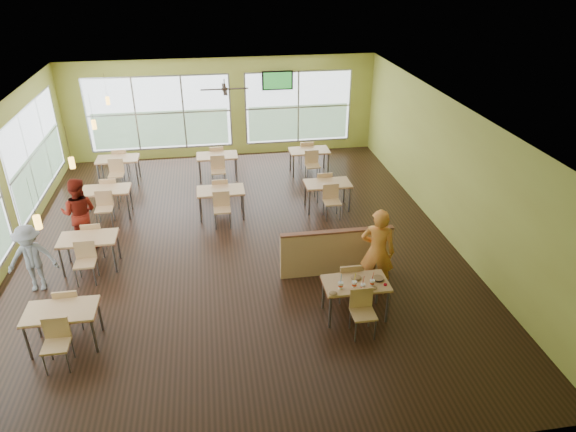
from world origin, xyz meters
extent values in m
plane|color=black|center=(0.00, 0.00, 0.00)|extent=(12.00, 12.00, 0.00)
plane|color=white|center=(0.00, 0.00, 3.20)|extent=(12.00, 12.00, 0.00)
cube|color=#B5BF4D|center=(0.00, 6.00, 1.60)|extent=(10.00, 0.04, 3.20)
cube|color=#B5BF4D|center=(0.00, -6.00, 1.60)|extent=(10.00, 0.04, 3.20)
cube|color=#B5BF4D|center=(5.00, 0.00, 1.60)|extent=(0.04, 12.00, 3.20)
cube|color=white|center=(-4.98, 3.00, 1.53)|extent=(0.02, 4.50, 2.35)
cube|color=white|center=(-2.00, 5.98, 1.53)|extent=(4.50, 0.02, 2.35)
cube|color=white|center=(2.50, 5.98, 1.53)|extent=(3.50, 0.02, 2.35)
cube|color=#B7BABC|center=(-4.97, 0.50, 0.35)|extent=(0.04, 9.40, 0.05)
cube|color=#B7BABC|center=(0.25, 5.97, 0.35)|extent=(8.00, 0.04, 0.05)
cube|color=tan|center=(2.00, -3.00, 0.73)|extent=(1.20, 0.70, 0.04)
cube|color=brown|center=(2.00, -3.00, 0.70)|extent=(1.22, 0.71, 0.01)
cylinder|color=slate|center=(1.46, -3.29, 0.35)|extent=(0.05, 0.05, 0.71)
cylinder|color=slate|center=(2.54, -3.29, 0.35)|extent=(0.05, 0.05, 0.71)
cylinder|color=slate|center=(1.46, -2.71, 0.35)|extent=(0.05, 0.05, 0.71)
cylinder|color=slate|center=(2.54, -2.71, 0.35)|extent=(0.05, 0.05, 0.71)
cube|color=tan|center=(2.00, -2.45, 0.45)|extent=(0.42, 0.42, 0.04)
cube|color=tan|center=(2.00, -2.26, 0.67)|extent=(0.42, 0.04, 0.40)
cube|color=tan|center=(2.00, -3.55, 0.45)|extent=(0.42, 0.42, 0.04)
cube|color=tan|center=(2.00, -3.74, 0.67)|extent=(0.42, 0.04, 0.40)
cube|color=tan|center=(2.00, -1.55, 0.50)|extent=(2.40, 0.12, 1.00)
cube|color=brown|center=(2.00, -1.55, 1.02)|extent=(2.40, 0.14, 0.04)
cube|color=tan|center=(-3.20, -3.00, 0.73)|extent=(1.20, 0.70, 0.04)
cube|color=brown|center=(-3.20, -3.00, 0.70)|extent=(1.22, 0.71, 0.01)
cylinder|color=slate|center=(-3.74, -3.29, 0.35)|extent=(0.05, 0.05, 0.71)
cylinder|color=slate|center=(-2.66, -3.29, 0.35)|extent=(0.05, 0.05, 0.71)
cylinder|color=slate|center=(-3.74, -2.71, 0.35)|extent=(0.05, 0.05, 0.71)
cylinder|color=slate|center=(-2.66, -2.71, 0.35)|extent=(0.05, 0.05, 0.71)
cube|color=tan|center=(-3.20, -2.45, 0.45)|extent=(0.42, 0.42, 0.04)
cube|color=tan|center=(-3.20, -2.26, 0.67)|extent=(0.42, 0.04, 0.40)
cube|color=tan|center=(-3.20, -3.55, 0.45)|extent=(0.42, 0.42, 0.04)
cube|color=tan|center=(-3.20, -3.74, 0.67)|extent=(0.42, 0.04, 0.40)
cube|color=tan|center=(-3.20, -0.50, 0.73)|extent=(1.20, 0.70, 0.04)
cube|color=brown|center=(-3.20, -0.50, 0.70)|extent=(1.22, 0.71, 0.01)
cylinder|color=slate|center=(-3.74, -0.79, 0.35)|extent=(0.05, 0.05, 0.71)
cylinder|color=slate|center=(-2.66, -0.79, 0.35)|extent=(0.05, 0.05, 0.71)
cylinder|color=slate|center=(-3.74, -0.21, 0.35)|extent=(0.05, 0.05, 0.71)
cylinder|color=slate|center=(-2.66, -0.21, 0.35)|extent=(0.05, 0.05, 0.71)
cube|color=tan|center=(-3.20, 0.05, 0.45)|extent=(0.42, 0.42, 0.04)
cube|color=tan|center=(-3.20, 0.24, 0.67)|extent=(0.42, 0.04, 0.40)
cube|color=tan|center=(-3.20, -1.05, 0.45)|extent=(0.42, 0.42, 0.04)
cube|color=tan|center=(-3.20, -1.24, 0.67)|extent=(0.42, 0.04, 0.40)
cube|color=tan|center=(-3.20, 2.00, 0.73)|extent=(1.20, 0.70, 0.04)
cube|color=brown|center=(-3.20, 2.00, 0.70)|extent=(1.22, 0.71, 0.01)
cylinder|color=slate|center=(-3.74, 1.71, 0.35)|extent=(0.05, 0.05, 0.71)
cylinder|color=slate|center=(-2.66, 1.71, 0.35)|extent=(0.05, 0.05, 0.71)
cylinder|color=slate|center=(-3.74, 2.29, 0.35)|extent=(0.05, 0.05, 0.71)
cylinder|color=slate|center=(-2.66, 2.29, 0.35)|extent=(0.05, 0.05, 0.71)
cube|color=tan|center=(-3.20, 2.55, 0.45)|extent=(0.42, 0.42, 0.04)
cube|color=tan|center=(-3.20, 2.74, 0.67)|extent=(0.42, 0.04, 0.40)
cube|color=tan|center=(-3.20, 1.45, 0.45)|extent=(0.42, 0.42, 0.04)
cube|color=tan|center=(-3.20, 1.26, 0.67)|extent=(0.42, 0.04, 0.40)
cube|color=tan|center=(-3.20, 4.20, 0.73)|extent=(1.20, 0.70, 0.04)
cube|color=brown|center=(-3.20, 4.20, 0.70)|extent=(1.22, 0.71, 0.01)
cylinder|color=slate|center=(-3.74, 3.91, 0.35)|extent=(0.05, 0.05, 0.71)
cylinder|color=slate|center=(-2.66, 3.91, 0.35)|extent=(0.05, 0.05, 0.71)
cylinder|color=slate|center=(-3.74, 4.49, 0.35)|extent=(0.05, 0.05, 0.71)
cylinder|color=slate|center=(-2.66, 4.49, 0.35)|extent=(0.05, 0.05, 0.71)
cube|color=tan|center=(-3.20, 4.75, 0.45)|extent=(0.42, 0.42, 0.04)
cube|color=tan|center=(-3.20, 4.94, 0.67)|extent=(0.42, 0.04, 0.40)
cube|color=tan|center=(-3.20, 3.65, 0.45)|extent=(0.42, 0.42, 0.04)
cube|color=tan|center=(-3.20, 3.46, 0.67)|extent=(0.42, 0.04, 0.40)
cube|color=tan|center=(-0.30, 1.50, 0.73)|extent=(1.20, 0.70, 0.04)
cube|color=brown|center=(-0.30, 1.50, 0.70)|extent=(1.22, 0.71, 0.01)
cylinder|color=slate|center=(-0.84, 1.21, 0.35)|extent=(0.05, 0.05, 0.71)
cylinder|color=slate|center=(0.24, 1.21, 0.35)|extent=(0.05, 0.05, 0.71)
cylinder|color=slate|center=(-0.84, 1.79, 0.35)|extent=(0.05, 0.05, 0.71)
cylinder|color=slate|center=(0.24, 1.79, 0.35)|extent=(0.05, 0.05, 0.71)
cube|color=tan|center=(-0.30, 2.05, 0.45)|extent=(0.42, 0.42, 0.04)
cube|color=tan|center=(-0.30, 2.24, 0.67)|extent=(0.42, 0.04, 0.40)
cube|color=tan|center=(-0.30, 0.95, 0.45)|extent=(0.42, 0.42, 0.04)
cube|color=tan|center=(-0.30, 0.76, 0.67)|extent=(0.42, 0.04, 0.40)
cube|color=tan|center=(-0.30, 4.00, 0.73)|extent=(1.20, 0.70, 0.04)
cube|color=brown|center=(-0.30, 4.00, 0.70)|extent=(1.22, 0.71, 0.01)
cylinder|color=slate|center=(-0.84, 3.71, 0.35)|extent=(0.05, 0.05, 0.71)
cylinder|color=slate|center=(0.24, 3.71, 0.35)|extent=(0.05, 0.05, 0.71)
cylinder|color=slate|center=(-0.84, 4.29, 0.35)|extent=(0.05, 0.05, 0.71)
cylinder|color=slate|center=(0.24, 4.29, 0.35)|extent=(0.05, 0.05, 0.71)
cube|color=tan|center=(-0.30, 4.55, 0.45)|extent=(0.42, 0.42, 0.04)
cube|color=tan|center=(-0.30, 4.74, 0.67)|extent=(0.42, 0.04, 0.40)
cube|color=tan|center=(-0.30, 3.45, 0.45)|extent=(0.42, 0.42, 0.04)
cube|color=tan|center=(-0.30, 3.26, 0.67)|extent=(0.42, 0.04, 0.40)
cube|color=tan|center=(2.50, 1.50, 0.73)|extent=(1.20, 0.70, 0.04)
cube|color=brown|center=(2.50, 1.50, 0.70)|extent=(1.22, 0.71, 0.01)
cylinder|color=slate|center=(1.96, 1.21, 0.35)|extent=(0.05, 0.05, 0.71)
cylinder|color=slate|center=(3.04, 1.21, 0.35)|extent=(0.05, 0.05, 0.71)
cylinder|color=slate|center=(1.96, 1.79, 0.35)|extent=(0.05, 0.05, 0.71)
cylinder|color=slate|center=(3.04, 1.79, 0.35)|extent=(0.05, 0.05, 0.71)
cube|color=tan|center=(2.50, 2.05, 0.45)|extent=(0.42, 0.42, 0.04)
cube|color=tan|center=(2.50, 2.24, 0.67)|extent=(0.42, 0.04, 0.40)
cube|color=tan|center=(2.50, 0.95, 0.45)|extent=(0.42, 0.42, 0.04)
cube|color=tan|center=(2.50, 0.76, 0.67)|extent=(0.42, 0.04, 0.40)
cube|color=tan|center=(2.50, 4.00, 0.73)|extent=(1.20, 0.70, 0.04)
cube|color=brown|center=(2.50, 4.00, 0.70)|extent=(1.22, 0.71, 0.01)
cylinder|color=slate|center=(1.96, 3.71, 0.35)|extent=(0.05, 0.05, 0.71)
cylinder|color=slate|center=(3.04, 3.71, 0.35)|extent=(0.05, 0.05, 0.71)
cylinder|color=slate|center=(1.96, 4.29, 0.35)|extent=(0.05, 0.05, 0.71)
cylinder|color=slate|center=(3.04, 4.29, 0.35)|extent=(0.05, 0.05, 0.71)
cube|color=tan|center=(2.50, 4.55, 0.45)|extent=(0.42, 0.42, 0.04)
cube|color=tan|center=(2.50, 4.74, 0.67)|extent=(0.42, 0.04, 0.40)
cube|color=tan|center=(2.50, 3.45, 0.45)|extent=(0.42, 0.42, 0.04)
cube|color=tan|center=(2.50, 3.26, 0.67)|extent=(0.42, 0.04, 0.40)
cylinder|color=#2D2119|center=(-3.20, -3.00, 2.85)|extent=(0.01, 0.01, 0.70)
cylinder|color=gold|center=(-3.20, -3.00, 2.45)|extent=(0.11, 0.11, 0.22)
cylinder|color=#2D2119|center=(-3.20, -0.50, 2.85)|extent=(0.01, 0.01, 0.70)
cylinder|color=gold|center=(-3.20, -0.50, 2.45)|extent=(0.11, 0.11, 0.22)
cylinder|color=#2D2119|center=(-3.20, 2.00, 2.85)|extent=(0.01, 0.01, 0.70)
cylinder|color=gold|center=(-3.20, 2.00, 2.45)|extent=(0.11, 0.11, 0.22)
cylinder|color=#2D2119|center=(-3.20, 4.20, 2.85)|extent=(0.01, 0.01, 0.70)
cylinder|color=gold|center=(-3.20, 4.20, 2.45)|extent=(0.11, 0.11, 0.22)
cylinder|color=#2D2119|center=(0.00, 3.00, 3.08)|extent=(0.03, 0.03, 0.24)
cylinder|color=#2D2119|center=(0.00, 3.00, 2.94)|extent=(0.16, 0.16, 0.06)
cube|color=#2D2119|center=(0.35, 3.00, 2.94)|extent=(0.55, 0.10, 0.01)
cube|color=#2D2119|center=(0.00, 3.35, 2.94)|extent=(0.10, 0.55, 0.01)
cube|color=#2D2119|center=(-0.35, 3.00, 2.94)|extent=(0.55, 0.10, 0.01)
cube|color=#2D2119|center=(0.00, 2.65, 2.94)|extent=(0.10, 0.55, 0.01)
cube|color=black|center=(1.80, 5.90, 2.45)|extent=(1.00, 0.06, 0.60)
cube|color=#298131|center=(1.80, 5.87, 2.45)|extent=(0.90, 0.01, 0.52)
imported|color=#E14719|center=(2.62, -2.29, 0.93)|extent=(0.80, 0.68, 1.85)
imported|color=maroon|center=(-3.55, 0.53, 0.84)|extent=(0.88, 0.71, 1.69)
imported|color=slate|center=(-4.15, -1.17, 0.73)|extent=(0.98, 0.60, 1.47)
cone|color=white|center=(1.67, -3.14, 0.81)|extent=(0.09, 0.09, 0.12)
cylinder|color=#BD300C|center=(1.67, -3.14, 0.81)|extent=(0.09, 0.09, 0.04)
cylinder|color=white|center=(1.67, -3.14, 0.88)|extent=(0.10, 0.10, 0.01)
cylinder|color=#2C82DE|center=(1.67, -3.14, 0.99)|extent=(0.02, 0.06, 0.23)
cone|color=white|center=(1.92, -3.15, 0.81)|extent=(0.09, 0.09, 0.12)
cylinder|color=#BD300C|center=(1.92, -3.15, 0.81)|extent=(0.09, 0.09, 0.04)
cylinder|color=white|center=(1.92, -3.15, 0.88)|extent=(0.10, 0.10, 0.01)
cylinder|color=yellow|center=(1.92, -3.15, 0.99)|extent=(0.02, 0.06, 0.22)
cone|color=white|center=(2.06, -3.24, 0.81)|extent=(0.09, 0.09, 0.12)
cylinder|color=#BD300C|center=(2.06, -3.24, 0.81)|extent=(0.08, 0.08, 0.03)
cylinder|color=white|center=(2.06, -3.24, 0.87)|extent=(0.09, 0.09, 0.01)
cylinder|color=red|center=(2.06, -3.24, 0.97)|extent=(0.01, 0.05, 0.21)
cone|color=white|center=(2.26, -3.15, 0.81)|extent=(0.09, 0.09, 0.12)
cylinder|color=#BD300C|center=(2.26, -3.15, 0.81)|extent=(0.08, 0.08, 0.03)
cylinder|color=white|center=(2.26, -3.15, 0.87)|extent=(0.09, 0.09, 0.01)
cylinder|color=red|center=(2.26, -3.15, 0.97)|extent=(0.03, 0.05, 0.21)
cylinder|color=black|center=(2.43, -2.99, 0.76)|extent=(0.18, 0.18, 0.01)
torus|color=black|center=(2.43, -2.99, 0.79)|extent=(0.22, 0.22, 0.02)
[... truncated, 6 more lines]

